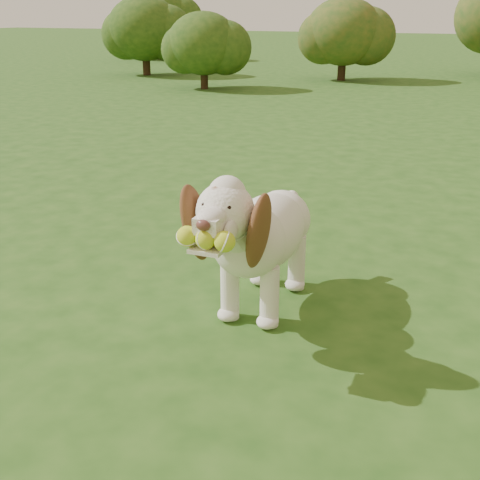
% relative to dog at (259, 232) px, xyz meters
% --- Properties ---
extents(ground, '(80.00, 80.00, 0.00)m').
position_rel_dog_xyz_m(ground, '(-0.41, 0.63, -0.43)').
color(ground, '#224A15').
rests_on(ground, ground).
extents(dog, '(0.43, 1.23, 0.80)m').
position_rel_dog_xyz_m(dog, '(0.00, 0.00, 0.00)').
color(dog, white).
rests_on(dog, ground).
extents(shrub_a, '(1.37, 1.37, 1.42)m').
position_rel_dog_xyz_m(shrub_a, '(-4.54, 8.05, 0.41)').
color(shrub_a, '#382314').
rests_on(shrub_a, ground).
extents(shrub_g, '(2.01, 2.01, 2.08)m').
position_rel_dog_xyz_m(shrub_g, '(-9.19, 14.03, 0.80)').
color(shrub_g, '#382314').
rests_on(shrub_g, ground).
extents(shrub_e, '(1.69, 1.69, 1.76)m').
position_rel_dog_xyz_m(shrub_e, '(-7.01, 9.85, 0.61)').
color(shrub_e, '#382314').
rests_on(shrub_e, ground).
extents(shrub_b, '(1.64, 1.64, 1.70)m').
position_rel_dog_xyz_m(shrub_b, '(-2.54, 10.63, 0.57)').
color(shrub_b, '#382314').
rests_on(shrub_b, ground).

